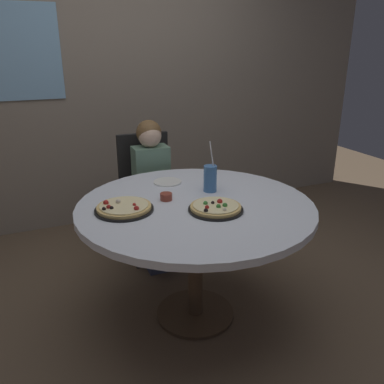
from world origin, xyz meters
The scene contains 10 objects.
ground_plane centered at (0.00, 0.00, 0.00)m, with size 8.00×8.00×0.00m, color brown.
wall_with_window centered at (0.00, 1.75, 1.45)m, with size 5.20×0.14×2.90m.
dining_table centered at (0.00, 0.00, 0.66)m, with size 1.33×1.33×0.75m.
chair_wooden centered at (0.00, 0.94, 0.53)m, with size 0.41×0.41×0.95m.
diner_child centered at (0.00, 0.75, 0.48)m, with size 0.26×0.41×1.08m.
pizza_veggie centered at (0.06, -0.14, 0.77)m, with size 0.30×0.30×0.05m.
pizza_cheese centered at (-0.40, 0.05, 0.77)m, with size 0.32×0.32×0.05m.
soda_cup centered at (0.16, 0.15, 0.83)m, with size 0.08×0.08×0.31m.
sauce_bowl centered at (-0.13, 0.11, 0.77)m, with size 0.07×0.07×0.04m, color brown.
plate_small centered at (-0.02, 0.40, 0.76)m, with size 0.18×0.18×0.01m, color white.
Camera 1 is at (-0.83, -1.89, 1.58)m, focal length 37.11 mm.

